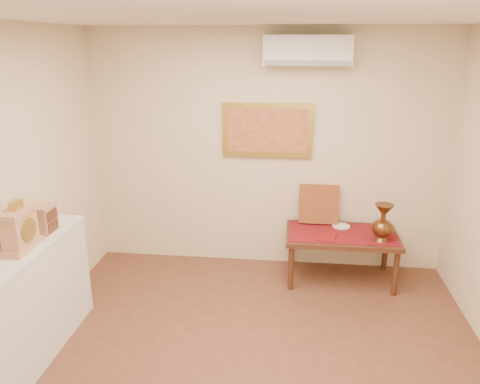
# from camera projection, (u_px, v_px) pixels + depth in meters

# --- Properties ---
(ceiling) EXTENTS (4.50, 4.50, 0.00)m
(ceiling) POSITION_uv_depth(u_px,v_px,m) (249.00, 13.00, 2.73)
(ceiling) COLOR silver
(ceiling) RESTS_ON ground
(wall_back) EXTENTS (4.00, 0.02, 2.70)m
(wall_back) POSITION_uv_depth(u_px,v_px,m) (267.00, 152.00, 5.27)
(wall_back) COLOR beige
(wall_back) RESTS_ON ground
(table_cloth) EXTENTS (1.14, 0.59, 0.01)m
(table_cloth) POSITION_uv_depth(u_px,v_px,m) (342.00, 233.00, 5.08)
(table_cloth) COLOR maroon
(table_cloth) RESTS_ON low_table
(brass_urn_tall) EXTENTS (0.22, 0.22, 0.48)m
(brass_urn_tall) POSITION_uv_depth(u_px,v_px,m) (383.00, 219.00, 4.80)
(brass_urn_tall) COLOR brown
(brass_urn_tall) RESTS_ON table_cloth
(plate) EXTENTS (0.20, 0.20, 0.01)m
(plate) POSITION_uv_depth(u_px,v_px,m) (341.00, 226.00, 5.24)
(plate) COLOR silver
(plate) RESTS_ON table_cloth
(menu) EXTENTS (0.23, 0.28, 0.01)m
(menu) POSITION_uv_depth(u_px,v_px,m) (327.00, 237.00, 4.95)
(menu) COLOR maroon
(menu) RESTS_ON table_cloth
(cushion) EXTENTS (0.44, 0.19, 0.45)m
(cushion) POSITION_uv_depth(u_px,v_px,m) (319.00, 204.00, 5.30)
(cushion) COLOR maroon
(cushion) RESTS_ON table_cloth
(display_ledge) EXTENTS (0.37, 2.02, 0.98)m
(display_ledge) POSITION_uv_depth(u_px,v_px,m) (12.00, 320.00, 3.61)
(display_ledge) COLOR silver
(display_ledge) RESTS_ON floor
(mantel_clock) EXTENTS (0.17, 0.36, 0.41)m
(mantel_clock) POSITION_uv_depth(u_px,v_px,m) (20.00, 229.00, 3.62)
(mantel_clock) COLOR tan
(mantel_clock) RESTS_ON display_ledge
(wooden_chest) EXTENTS (0.16, 0.21, 0.24)m
(wooden_chest) POSITION_uv_depth(u_px,v_px,m) (44.00, 219.00, 3.97)
(wooden_chest) COLOR tan
(wooden_chest) RESTS_ON display_ledge
(low_table) EXTENTS (1.20, 0.70, 0.55)m
(low_table) POSITION_uv_depth(u_px,v_px,m) (342.00, 239.00, 5.10)
(low_table) COLOR #4A2716
(low_table) RESTS_ON floor
(painting) EXTENTS (1.00, 0.06, 0.60)m
(painting) POSITION_uv_depth(u_px,v_px,m) (267.00, 130.00, 5.17)
(painting) COLOR gold
(painting) RESTS_ON wall_back
(ac_unit) EXTENTS (0.90, 0.25, 0.30)m
(ac_unit) POSITION_uv_depth(u_px,v_px,m) (307.00, 51.00, 4.76)
(ac_unit) COLOR silver
(ac_unit) RESTS_ON wall_back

